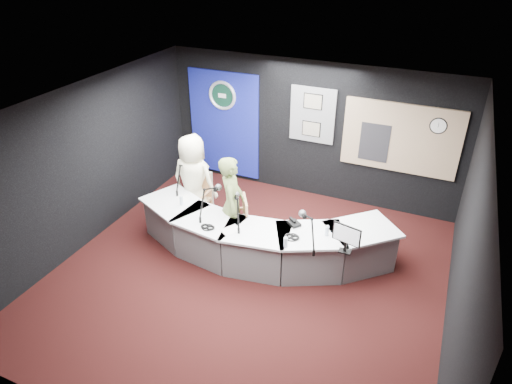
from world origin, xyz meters
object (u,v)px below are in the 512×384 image
at_px(person_man, 193,180).
at_px(armchair_right, 233,224).
at_px(person_woman, 232,204).
at_px(armchair_left, 195,200).
at_px(broadcast_desk, 258,238).

bearing_deg(person_man, armchair_right, 156.89).
relative_size(person_man, person_woman, 1.02).
xyz_separation_m(armchair_left, person_woman, (1.01, -0.44, 0.39)).
relative_size(armchair_right, person_man, 0.54).
bearing_deg(person_man, broadcast_desk, 161.72).
relative_size(broadcast_desk, person_woman, 2.59).
distance_m(armchair_left, armchair_right, 1.10).
height_order(person_man, person_woman, person_man).
bearing_deg(armchair_left, person_man, 0.00).
height_order(armchair_left, person_woman, person_woman).
bearing_deg(armchair_right, broadcast_desk, 50.12).
bearing_deg(broadcast_desk, armchair_right, 171.50).
bearing_deg(armchair_left, broadcast_desk, -19.63).
xyz_separation_m(broadcast_desk, person_woman, (-0.51, 0.08, 0.49)).
bearing_deg(armchair_right, person_man, -145.03).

